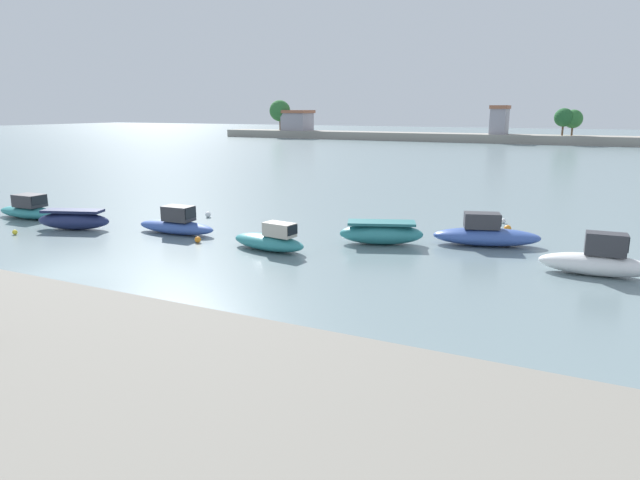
{
  "coord_description": "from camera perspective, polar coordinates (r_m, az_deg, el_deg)",
  "views": [
    {
      "loc": [
        19.73,
        -15.05,
        6.68
      ],
      "look_at": [
        8.06,
        8.81,
        0.44
      ],
      "focal_mm": 31.42,
      "sensor_mm": 36.0,
      "label": 1
    }
  ],
  "objects": [
    {
      "name": "moored_boat_2",
      "position": [
        31.59,
        -14.39,
        1.59
      ],
      "size": [
        4.85,
        1.52,
        1.55
      ],
      "rotation": [
        0.0,
        0.0,
        0.04
      ],
      "color": "#3856A8",
      "rests_on": "ground"
    },
    {
      "name": "distant_shoreline",
      "position": [
        120.96,
        16.95,
        10.6
      ],
      "size": [
        124.76,
        7.16,
        8.73
      ],
      "color": "gray",
      "rests_on": "ground"
    },
    {
      "name": "moored_boat_1",
      "position": [
        34.65,
        -23.81,
        1.88
      ],
      "size": [
        4.36,
        2.55,
        1.14
      ],
      "rotation": [
        0.0,
        0.0,
        0.34
      ],
      "color": "navy",
      "rests_on": "ground"
    },
    {
      "name": "mooring_buoy_1",
      "position": [
        35.23,
        18.17,
        1.86
      ],
      "size": [
        0.29,
        0.29,
        0.29
      ],
      "primitive_type": "sphere",
      "color": "white",
      "rests_on": "ground"
    },
    {
      "name": "mooring_buoy_2",
      "position": [
        36.05,
        -11.33,
        2.56
      ],
      "size": [
        0.36,
        0.36,
        0.36
      ],
      "primitive_type": "sphere",
      "color": "white",
      "rests_on": "ground"
    },
    {
      "name": "mooring_buoy_4",
      "position": [
        32.75,
        18.57,
        1.11
      ],
      "size": [
        0.4,
        0.4,
        0.4
      ],
      "primitive_type": "sphere",
      "color": "orange",
      "rests_on": "ground"
    },
    {
      "name": "moored_boat_4",
      "position": [
        28.42,
        6.25,
        0.7
      ],
      "size": [
        4.47,
        2.89,
        1.16
      ],
      "rotation": [
        0.0,
        0.0,
        0.36
      ],
      "color": "teal",
      "rests_on": "ground"
    },
    {
      "name": "moored_boat_5",
      "position": [
        29.2,
        16.54,
        0.55
      ],
      "size": [
        5.53,
        3.15,
        1.64
      ],
      "rotation": [
        0.0,
        0.0,
        0.29
      ],
      "color": "#3856A8",
      "rests_on": "ground"
    },
    {
      "name": "mooring_buoy_0",
      "position": [
        29.28,
        -12.34,
        0.04
      ],
      "size": [
        0.32,
        0.32,
        0.32
      ],
      "primitive_type": "sphere",
      "color": "orange",
      "rests_on": "ground"
    },
    {
      "name": "moored_boat_3",
      "position": [
        27.12,
        -5.1,
        -0.03
      ],
      "size": [
        4.25,
        2.03,
        1.42
      ],
      "rotation": [
        0.0,
        0.0,
        -0.14
      ],
      "color": "teal",
      "rests_on": "ground"
    },
    {
      "name": "moored_boat_0",
      "position": [
        39.49,
        -27.51,
        2.77
      ],
      "size": [
        4.87,
        1.7,
        1.5
      ],
      "rotation": [
        0.0,
        0.0,
        0.02
      ],
      "color": "teal",
      "rests_on": "ground"
    },
    {
      "name": "mooring_buoy_3",
      "position": [
        34.71,
        -28.65,
        0.71
      ],
      "size": [
        0.27,
        0.27,
        0.27
      ],
      "primitive_type": "sphere",
      "color": "yellow",
      "rests_on": "ground"
    },
    {
      "name": "moored_boat_6",
      "position": [
        25.58,
        26.41,
        -1.9
      ],
      "size": [
        4.46,
        1.49,
        1.8
      ],
      "rotation": [
        0.0,
        0.0,
        0.05
      ],
      "color": "white",
      "rests_on": "ground"
    },
    {
      "name": "ground_plane",
      "position": [
        25.7,
        -25.67,
        -3.19
      ],
      "size": [
        400.0,
        400.0,
        0.0
      ],
      "primitive_type": "plane",
      "color": "slate"
    }
  ]
}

